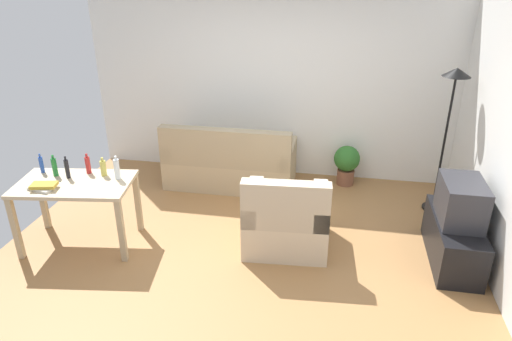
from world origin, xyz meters
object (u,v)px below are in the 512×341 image
at_px(couch, 230,164).
at_px(armchair, 286,221).
at_px(bottle_squat, 103,168).
at_px(bottle_red, 88,165).
at_px(torchiere_lamp, 452,102).
at_px(tv_stand, 453,240).
at_px(tv, 462,201).
at_px(book_stack, 43,187).
at_px(bottle_green, 55,167).
at_px(desk, 76,191).
at_px(bottle_clear, 117,169).
at_px(bottle_blue, 41,165).
at_px(bottle_dark, 67,169).
at_px(potted_plant, 347,162).

distance_m(couch, armchair, 1.70).
bearing_deg(couch, bottle_squat, 55.87).
bearing_deg(couch, bottle_red, 50.76).
distance_m(torchiere_lamp, bottle_red, 4.20).
xyz_separation_m(tv_stand, bottle_red, (-3.95, -0.17, 0.62)).
relative_size(tv_stand, tv, 1.83).
relative_size(torchiere_lamp, book_stack, 6.02).
bearing_deg(bottle_green, bottle_squat, 10.92).
xyz_separation_m(desk, bottle_red, (0.05, 0.24, 0.21)).
bearing_deg(bottle_red, tv_stand, 2.45).
xyz_separation_m(tv_stand, tv, (0.00, 0.00, 0.46)).
bearing_deg(bottle_squat, bottle_green, -169.08).
relative_size(bottle_clear, book_stack, 0.88).
bearing_deg(couch, bottle_blue, 42.23).
height_order(tv_stand, bottle_clear, bottle_clear).
bearing_deg(bottle_dark, bottle_green, 170.67).
relative_size(bottle_dark, book_stack, 0.83).
bearing_deg(bottle_dark, book_stack, -109.36).
xyz_separation_m(bottle_clear, book_stack, (-0.64, -0.38, -0.09)).
height_order(torchiere_lamp, bottle_blue, torchiere_lamp).
xyz_separation_m(torchiere_lamp, bottle_red, (-3.95, -1.29, -0.55)).
bearing_deg(couch, tv, 153.76).
distance_m(armchair, bottle_green, 2.59).
xyz_separation_m(torchiere_lamp, potted_plant, (-1.12, 0.53, -1.08)).
relative_size(bottle_red, bottle_clear, 0.87).
distance_m(bottle_clear, book_stack, 0.76).
relative_size(armchair, book_stack, 3.19).
relative_size(couch, bottle_dark, 7.05).
xyz_separation_m(potted_plant, book_stack, (-3.10, -2.28, 0.46)).
relative_size(potted_plant, bottle_green, 2.35).
bearing_deg(armchair, torchiere_lamp, -150.19).
distance_m(tv_stand, desk, 4.04).
bearing_deg(torchiere_lamp, book_stack, -157.52).
relative_size(tv, book_stack, 2.00).
height_order(couch, book_stack, couch).
relative_size(couch, bottle_squat, 8.39).
relative_size(tv_stand, armchair, 1.15).
height_order(desk, bottle_dark, bottle_dark).
distance_m(torchiere_lamp, bottle_dark, 4.39).
bearing_deg(bottle_red, bottle_squat, -7.20).
distance_m(tv, book_stack, 4.27).
bearing_deg(tv, bottle_blue, 93.15).
xyz_separation_m(couch, potted_plant, (1.60, 0.31, 0.02)).
bearing_deg(bottle_blue, book_stack, -56.46).
bearing_deg(tv_stand, bottle_clear, 93.84).
bearing_deg(book_stack, bottle_squat, 43.22).
height_order(armchair, bottle_clear, bottle_clear).
bearing_deg(bottle_squat, desk, -137.44).
bearing_deg(bottle_green, book_stack, -79.74).
xyz_separation_m(tv, bottle_blue, (-4.47, -0.25, 0.16)).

